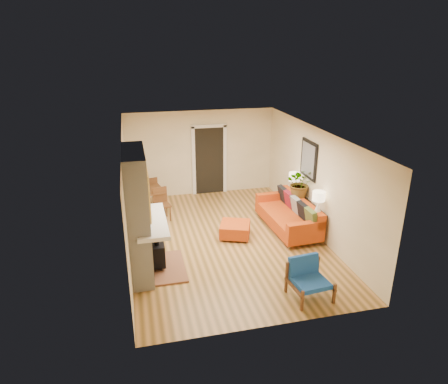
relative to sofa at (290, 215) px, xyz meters
The scene contains 10 objects.
room_shell 2.82m from the sofa, 114.86° to the left, with size 6.50×6.50×6.50m.
fireplace 4.02m from the sofa, 162.27° to the right, with size 1.09×1.68×2.60m.
sofa is the anchor object (origin of this frame).
ottoman 1.50m from the sofa, behind, with size 0.90×0.90×0.35m.
blue_chair 2.85m from the sofa, 105.87° to the right, with size 0.77×0.76×0.74m.
dining_table 3.81m from the sofa, 150.66° to the left, with size 0.93×1.66×0.87m.
console_table 0.39m from the sofa, ahead, with size 0.34×1.85×0.72m.
lamp_near 1.09m from the sofa, 66.53° to the right, with size 0.30×0.30×0.54m.
lamp_far 1.01m from the sofa, 63.26° to the left, with size 0.30×0.30×0.54m.
houseplant 0.86m from the sofa, 37.54° to the left, with size 0.72×0.63×0.81m, color #1E5919.
Camera 1 is at (-2.05, -8.42, 4.51)m, focal length 32.00 mm.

